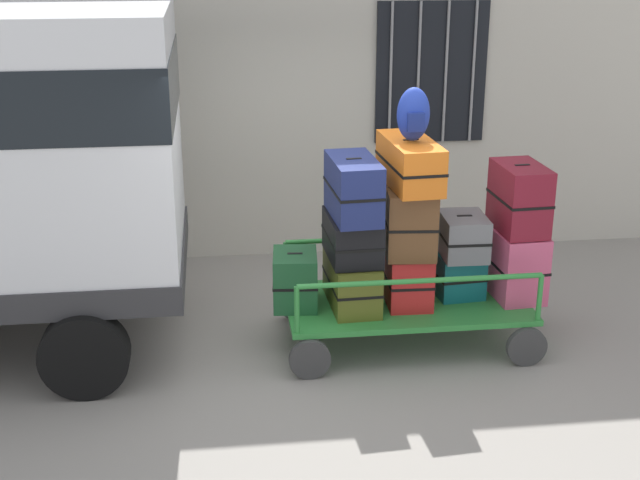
{
  "coord_description": "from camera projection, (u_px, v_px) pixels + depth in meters",
  "views": [
    {
      "loc": [
        -0.9,
        -6.82,
        3.54
      ],
      "look_at": [
        -0.05,
        0.09,
        0.99
      ],
      "focal_mm": 49.28,
      "sensor_mm": 36.0,
      "label": 1
    }
  ],
  "objects": [
    {
      "name": "suitcase_midright_middle",
      "position": [
        463.0,
        236.0,
        7.57
      ],
      "size": [
        0.4,
        0.51,
        0.37
      ],
      "color": "slate",
      "rests_on": "suitcase_midright_bottom"
    },
    {
      "name": "luggage_cart",
      "position": [
        406.0,
        307.0,
        7.73
      ],
      "size": [
        2.17,
        1.21,
        0.39
      ],
      "color": "#2D8438",
      "rests_on": "ground"
    },
    {
      "name": "suitcase_right_middle",
      "position": [
        520.0,
        198.0,
        7.54
      ],
      "size": [
        0.41,
        0.64,
        0.59
      ],
      "color": "maroon",
      "rests_on": "suitcase_right_bottom"
    },
    {
      "name": "suitcase_midleft_middle",
      "position": [
        352.0,
        237.0,
        7.43
      ],
      "size": [
        0.45,
        0.71,
        0.37
      ],
      "color": "black",
      "rests_on": "suitcase_midleft_bottom"
    },
    {
      "name": "suitcase_right_bottom",
      "position": [
        514.0,
        262.0,
        7.75
      ],
      "size": [
        0.44,
        0.7,
        0.6
      ],
      "color": "#CC4C72",
      "rests_on": "luggage_cart"
    },
    {
      "name": "suitcase_midleft_bottom",
      "position": [
        352.0,
        281.0,
        7.57
      ],
      "size": [
        0.42,
        0.79,
        0.44
      ],
      "color": "#4C5119",
      "rests_on": "luggage_cart"
    },
    {
      "name": "suitcase_left_bottom",
      "position": [
        295.0,
        279.0,
        7.55
      ],
      "size": [
        0.42,
        0.51,
        0.48
      ],
      "color": "#194C28",
      "rests_on": "luggage_cart"
    },
    {
      "name": "suitcase_center_top",
      "position": [
        410.0,
        163.0,
        7.32
      ],
      "size": [
        0.44,
        0.91,
        0.4
      ],
      "color": "orange",
      "rests_on": "suitcase_center_middle"
    },
    {
      "name": "ground_plane",
      "position": [
        327.0,
        350.0,
        7.67
      ],
      "size": [
        40.0,
        40.0,
        0.0
      ],
      "primitive_type": "plane",
      "color": "gray"
    },
    {
      "name": "building_wall",
      "position": [
        296.0,
        25.0,
        9.2
      ],
      "size": [
        12.0,
        0.38,
        5.0
      ],
      "color": "beige",
      "rests_on": "ground"
    },
    {
      "name": "suitcase_midright_bottom",
      "position": [
        460.0,
        276.0,
        7.72
      ],
      "size": [
        0.43,
        0.33,
        0.4
      ],
      "color": "#0F5960",
      "rests_on": "luggage_cart"
    },
    {
      "name": "suitcase_midleft_top",
      "position": [
        353.0,
        188.0,
        7.26
      ],
      "size": [
        0.42,
        0.76,
        0.5
      ],
      "color": "navy",
      "rests_on": "suitcase_midleft_middle"
    },
    {
      "name": "backpack",
      "position": [
        413.0,
        115.0,
        7.12
      ],
      "size": [
        0.27,
        0.22,
        0.44
      ],
      "color": "navy",
      "rests_on": "suitcase_center_top"
    },
    {
      "name": "suitcase_center_middle",
      "position": [
        409.0,
        220.0,
        7.43
      ],
      "size": [
        0.48,
        0.65,
        0.58
      ],
      "color": "brown",
      "rests_on": "suitcase_center_bottom"
    },
    {
      "name": "cart_railing",
      "position": [
        407.0,
        264.0,
        7.59
      ],
      "size": [
        2.07,
        1.07,
        0.42
      ],
      "color": "#2D8438",
      "rests_on": "luggage_cart"
    },
    {
      "name": "suitcase_center_bottom",
      "position": [
        407.0,
        276.0,
        7.63
      ],
      "size": [
        0.4,
        0.62,
        0.47
      ],
      "color": "#B21E1E",
      "rests_on": "luggage_cart"
    }
  ]
}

